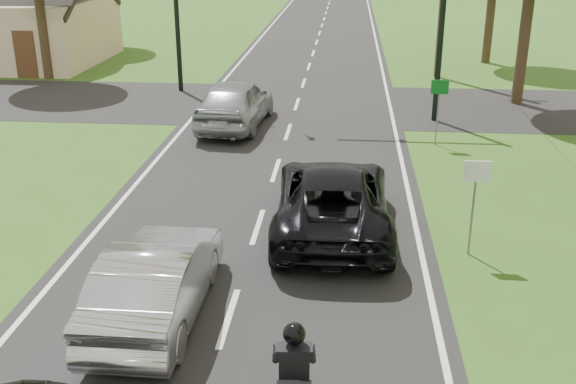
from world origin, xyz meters
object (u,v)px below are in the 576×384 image
at_px(traffic_signal, 389,4).
at_px(dark_suv, 333,199).
at_px(sign_green, 439,96).
at_px(silver_sedan, 157,279).
at_px(silver_suv, 235,103).
at_px(sign_white, 476,185).

bearing_deg(traffic_signal, dark_suv, -99.07).
relative_size(dark_suv, sign_green, 2.61).
relative_size(silver_sedan, sign_green, 2.09).
relative_size(silver_suv, traffic_signal, 0.79).
bearing_deg(silver_suv, silver_sedan, 97.48).
bearing_deg(sign_white, dark_suv, 160.98).
distance_m(sign_white, sign_green, 8.00).
distance_m(silver_sedan, silver_suv, 12.59).
relative_size(dark_suv, traffic_signal, 0.87).
height_order(dark_suv, silver_suv, silver_suv).
xyz_separation_m(sign_white, sign_green, (0.20, 8.00, 0.00)).
xyz_separation_m(silver_suv, sign_green, (6.80, -1.56, 0.73)).
bearing_deg(silver_suv, sign_white, 129.18).
relative_size(silver_sedan, silver_suv, 0.88).
bearing_deg(silver_sedan, silver_suv, -86.93).
relative_size(sign_white, sign_green, 1.00).
bearing_deg(sign_white, silver_suv, 124.62).
height_order(dark_suv, traffic_signal, traffic_signal).
height_order(silver_sedan, sign_white, sign_white).
bearing_deg(sign_green, traffic_signal, 117.38).
bearing_deg(sign_green, sign_white, -91.43).
bearing_deg(sign_green, silver_sedan, -119.21).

